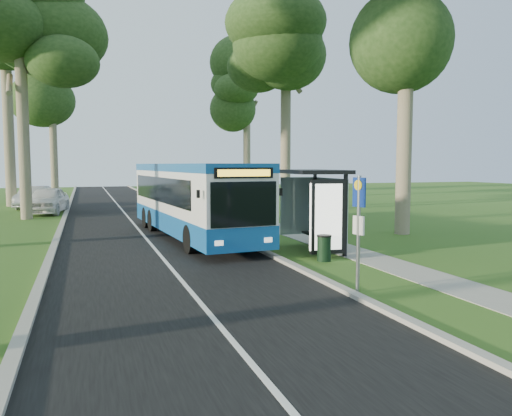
{
  "coord_description": "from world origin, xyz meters",
  "views": [
    {
      "loc": [
        -5.87,
        -12.75,
        3.09
      ],
      "look_at": [
        -0.32,
        3.35,
        1.6
      ],
      "focal_mm": 35.0,
      "sensor_mm": 36.0,
      "label": 1
    }
  ],
  "objects_px": {
    "car_silver": "(34,197)",
    "bus": "(192,200)",
    "bus_stop_sign": "(359,221)",
    "car_white": "(47,200)",
    "bus_shelter": "(321,194)",
    "litter_bin": "(324,248)"
  },
  "relations": [
    {
      "from": "litter_bin",
      "to": "car_silver",
      "type": "relative_size",
      "value": 0.18
    },
    {
      "from": "bus_stop_sign",
      "to": "car_white",
      "type": "distance_m",
      "value": 25.0
    },
    {
      "from": "car_silver",
      "to": "bus",
      "type": "bearing_deg",
      "value": -57.41
    },
    {
      "from": "litter_bin",
      "to": "car_silver",
      "type": "height_order",
      "value": "car_silver"
    },
    {
      "from": "bus_shelter",
      "to": "car_white",
      "type": "relative_size",
      "value": 0.7
    },
    {
      "from": "bus",
      "to": "litter_bin",
      "type": "relative_size",
      "value": 14.22
    },
    {
      "from": "bus",
      "to": "bus_shelter",
      "type": "height_order",
      "value": "bus"
    },
    {
      "from": "bus",
      "to": "bus_stop_sign",
      "type": "bearing_deg",
      "value": -83.7
    },
    {
      "from": "litter_bin",
      "to": "car_silver",
      "type": "xyz_separation_m",
      "value": [
        -10.62,
        24.21,
        0.35
      ]
    },
    {
      "from": "bus",
      "to": "car_silver",
      "type": "distance_m",
      "value": 19.44
    },
    {
      "from": "bus",
      "to": "litter_bin",
      "type": "xyz_separation_m",
      "value": [
        2.97,
        -6.36,
        -1.19
      ]
    },
    {
      "from": "bus_shelter",
      "to": "litter_bin",
      "type": "relative_size",
      "value": 4.2
    },
    {
      "from": "bus_stop_sign",
      "to": "bus_shelter",
      "type": "relative_size",
      "value": 0.8
    },
    {
      "from": "car_white",
      "to": "bus_shelter",
      "type": "bearing_deg",
      "value": -52.21
    },
    {
      "from": "bus_stop_sign",
      "to": "bus",
      "type": "bearing_deg",
      "value": 86.07
    },
    {
      "from": "bus_stop_sign",
      "to": "car_silver",
      "type": "distance_m",
      "value": 29.66
    },
    {
      "from": "bus_stop_sign",
      "to": "car_silver",
      "type": "bearing_deg",
      "value": 94.19
    },
    {
      "from": "bus_stop_sign",
      "to": "car_white",
      "type": "relative_size",
      "value": 0.56
    },
    {
      "from": "bus",
      "to": "car_white",
      "type": "height_order",
      "value": "bus"
    },
    {
      "from": "car_silver",
      "to": "car_white",
      "type": "bearing_deg",
      "value": -66.09
    },
    {
      "from": "bus",
      "to": "car_white",
      "type": "xyz_separation_m",
      "value": [
        -6.47,
        13.32,
        -0.76
      ]
    },
    {
      "from": "bus",
      "to": "car_silver",
      "type": "height_order",
      "value": "bus"
    }
  ]
}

